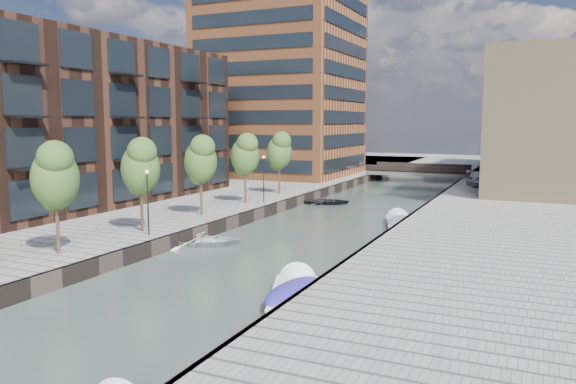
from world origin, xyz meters
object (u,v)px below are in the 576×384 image
Objects in this scene: motorboat_4 at (399,223)px; sloop_3 at (202,245)px; tree_5 at (245,154)px; tree_4 at (200,159)px; motorboat_3 at (294,293)px; sloop_4 at (326,204)px; car at (475,181)px; tree_2 at (55,174)px; tree_3 at (140,165)px; bridge at (418,171)px; tree_6 at (279,150)px.

sloop_3 is at bearing -129.48° from motorboat_4.
tree_4 is at bearing -90.00° from tree_5.
motorboat_4 is at bearing 89.60° from motorboat_3.
motorboat_4 is at bearing -150.03° from sloop_4.
car reaches higher than sloop_3.
tree_2 and tree_3 have the same top height.
tree_3 is 1.19× the size of sloop_3.
tree_3 is at bearing 151.26° from sloop_4.
tree_4 is 1.00× the size of tree_5.
tree_4 reaches higher than motorboat_3.
bridge is 14.31m from car.
tree_6 is (-8.50, -26.00, 3.92)m from bridge.
sloop_4 is 12.51m from motorboat_4.
car is at bearing -44.64° from sloop_3.
tree_6 reaches higher than sloop_3.
motorboat_4 is (13.64, 14.10, -5.09)m from tree_3.
tree_4 is 8.23m from sloop_3.
bridge is 2.18× the size of tree_5.
tree_3 is at bearing 90.00° from tree_2.
motorboat_4 is (13.64, -6.90, -5.09)m from tree_6.
tree_3 and tree_6 have the same top height.
tree_6 is at bearing -161.03° from car.
sloop_4 is at bearing 81.55° from tree_2.
motorboat_3 is 1.76× the size of car.
tree_2 is at bearing 135.66° from sloop_3.
tree_5 reaches higher than car.
motorboat_3 is 41.67m from car.
sloop_4 is (4.39, 29.53, -5.31)m from tree_2.
tree_3 is (0.00, 7.00, 0.00)m from tree_2.
motorboat_4 is (10.18, 12.36, 0.22)m from sloop_3.
tree_4 is at bearing -142.31° from car.
tree_2 is 1.00× the size of tree_4.
tree_2 is at bearing 153.83° from sloop_4.
tree_3 reaches higher than sloop_3.
sloop_3 is at bearing -96.35° from bridge.
tree_6 is at bearing 91.45° from sloop_4.
sloop_3 is at bearing 142.36° from motorboat_3.
tree_4 is 1.00× the size of tree_6.
tree_5 is (0.00, 14.00, 0.00)m from tree_3.
motorboat_3 is 1.05× the size of motorboat_4.
tree_4 reaches higher than sloop_3.
motorboat_3 is at bearing -90.40° from motorboat_4.
sloop_3 is at bearing -79.81° from tree_6.
tree_6 is at bearing -12.55° from sloop_3.
tree_6 reaches higher than motorboat_3.
tree_3 is at bearing -90.00° from tree_4.
bridge is 2.80× the size of sloop_4.
bridge is 27.63m from tree_6.
tree_2 reaches higher than sloop_3.
sloop_4 is 29.94m from motorboat_3.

